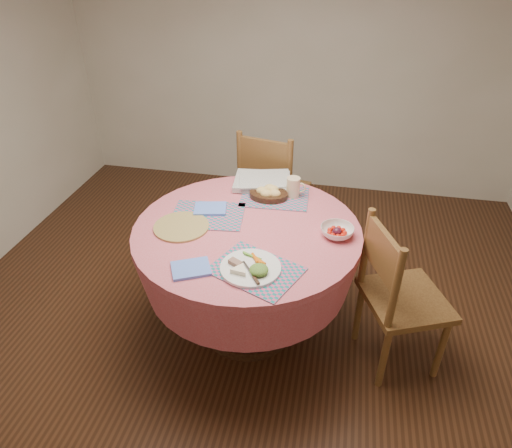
{
  "coord_description": "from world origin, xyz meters",
  "views": [
    {
      "loc": [
        0.46,
        -2.01,
        2.11
      ],
      "look_at": [
        0.05,
        0.0,
        0.78
      ],
      "focal_mm": 32.0,
      "sensor_mm": 36.0,
      "label": 1
    }
  ],
  "objects_px": {
    "dining_table": "(247,256)",
    "chair_back": "(271,189)",
    "chair_right": "(397,295)",
    "bread_bowl": "(269,193)",
    "wicker_trivet": "(181,227)",
    "fruit_bowl": "(337,232)",
    "dinner_plate": "(252,267)",
    "latte_mug": "(294,187)"
  },
  "relations": [
    {
      "from": "wicker_trivet",
      "to": "fruit_bowl",
      "type": "relative_size",
      "value": 1.32
    },
    {
      "from": "latte_mug",
      "to": "chair_right",
      "type": "bearing_deg",
      "value": -36.24
    },
    {
      "from": "dining_table",
      "to": "chair_back",
      "type": "bearing_deg",
      "value": 91.24
    },
    {
      "from": "wicker_trivet",
      "to": "fruit_bowl",
      "type": "height_order",
      "value": "fruit_bowl"
    },
    {
      "from": "dinner_plate",
      "to": "bread_bowl",
      "type": "relative_size",
      "value": 1.26
    },
    {
      "from": "chair_back",
      "to": "latte_mug",
      "type": "relative_size",
      "value": 8.05
    },
    {
      "from": "chair_back",
      "to": "bread_bowl",
      "type": "relative_size",
      "value": 4.21
    },
    {
      "from": "wicker_trivet",
      "to": "bread_bowl",
      "type": "xyz_separation_m",
      "value": [
        0.41,
        0.41,
        0.03
      ]
    },
    {
      "from": "chair_right",
      "to": "bread_bowl",
      "type": "relative_size",
      "value": 4.0
    },
    {
      "from": "bread_bowl",
      "to": "fruit_bowl",
      "type": "height_order",
      "value": "bread_bowl"
    },
    {
      "from": "bread_bowl",
      "to": "dining_table",
      "type": "bearing_deg",
      "value": -99.85
    },
    {
      "from": "chair_right",
      "to": "fruit_bowl",
      "type": "height_order",
      "value": "chair_right"
    },
    {
      "from": "fruit_bowl",
      "to": "chair_back",
      "type": "bearing_deg",
      "value": 119.31
    },
    {
      "from": "dining_table",
      "to": "bread_bowl",
      "type": "distance_m",
      "value": 0.42
    },
    {
      "from": "chair_right",
      "to": "bread_bowl",
      "type": "height_order",
      "value": "chair_right"
    },
    {
      "from": "chair_back",
      "to": "wicker_trivet",
      "type": "height_order",
      "value": "chair_back"
    },
    {
      "from": "wicker_trivet",
      "to": "dinner_plate",
      "type": "height_order",
      "value": "dinner_plate"
    },
    {
      "from": "chair_back",
      "to": "latte_mug",
      "type": "distance_m",
      "value": 0.64
    },
    {
      "from": "dinner_plate",
      "to": "bread_bowl",
      "type": "height_order",
      "value": "bread_bowl"
    },
    {
      "from": "bread_bowl",
      "to": "chair_back",
      "type": "bearing_deg",
      "value": 97.95
    },
    {
      "from": "dining_table",
      "to": "fruit_bowl",
      "type": "bearing_deg",
      "value": 2.02
    },
    {
      "from": "chair_back",
      "to": "wicker_trivet",
      "type": "relative_size",
      "value": 3.23
    },
    {
      "from": "dining_table",
      "to": "bread_bowl",
      "type": "xyz_separation_m",
      "value": [
        0.06,
        0.34,
        0.23
      ]
    },
    {
      "from": "wicker_trivet",
      "to": "latte_mug",
      "type": "xyz_separation_m",
      "value": [
        0.55,
        0.46,
        0.06
      ]
    },
    {
      "from": "dinner_plate",
      "to": "dining_table",
      "type": "bearing_deg",
      "value": 105.85
    },
    {
      "from": "dining_table",
      "to": "fruit_bowl",
      "type": "xyz_separation_m",
      "value": [
        0.48,
        0.02,
        0.22
      ]
    },
    {
      "from": "fruit_bowl",
      "to": "dinner_plate",
      "type": "bearing_deg",
      "value": -135.26
    },
    {
      "from": "dining_table",
      "to": "wicker_trivet",
      "type": "bearing_deg",
      "value": -168.72
    },
    {
      "from": "bread_bowl",
      "to": "wicker_trivet",
      "type": "bearing_deg",
      "value": -134.77
    },
    {
      "from": "chair_right",
      "to": "wicker_trivet",
      "type": "bearing_deg",
      "value": 67.14
    },
    {
      "from": "dinner_plate",
      "to": "bread_bowl",
      "type": "distance_m",
      "value": 0.7
    },
    {
      "from": "chair_right",
      "to": "latte_mug",
      "type": "xyz_separation_m",
      "value": [
        -0.63,
        0.46,
        0.34
      ]
    },
    {
      "from": "dinner_plate",
      "to": "chair_right",
      "type": "bearing_deg",
      "value": 21.32
    },
    {
      "from": "chair_right",
      "to": "wicker_trivet",
      "type": "height_order",
      "value": "chair_right"
    },
    {
      "from": "chair_right",
      "to": "chair_back",
      "type": "relative_size",
      "value": 0.95
    },
    {
      "from": "dining_table",
      "to": "chair_right",
      "type": "xyz_separation_m",
      "value": [
        0.83,
        -0.07,
        -0.08
      ]
    },
    {
      "from": "dining_table",
      "to": "chair_right",
      "type": "relative_size",
      "value": 1.35
    },
    {
      "from": "fruit_bowl",
      "to": "wicker_trivet",
      "type": "bearing_deg",
      "value": -174.05
    },
    {
      "from": "dining_table",
      "to": "chair_back",
      "type": "distance_m",
      "value": 0.91
    },
    {
      "from": "chair_back",
      "to": "wicker_trivet",
      "type": "distance_m",
      "value": 1.06
    },
    {
      "from": "dining_table",
      "to": "wicker_trivet",
      "type": "relative_size",
      "value": 4.13
    },
    {
      "from": "bread_bowl",
      "to": "fruit_bowl",
      "type": "xyz_separation_m",
      "value": [
        0.42,
        -0.32,
        -0.01
      ]
    }
  ]
}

